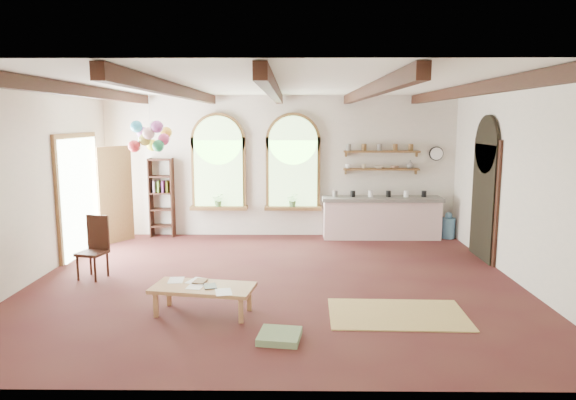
{
  "coord_description": "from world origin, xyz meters",
  "views": [
    {
      "loc": [
        0.31,
        -8.22,
        2.65
      ],
      "look_at": [
        0.22,
        0.6,
        1.27
      ],
      "focal_mm": 32.0,
      "sensor_mm": 36.0,
      "label": 1
    }
  ],
  "objects_px": {
    "coffee_table": "(203,289)",
    "balloon_cluster": "(150,136)",
    "side_chair": "(93,260)",
    "kitchen_counter": "(381,217)"
  },
  "relations": [
    {
      "from": "side_chair",
      "to": "coffee_table",
      "type": "bearing_deg",
      "value": -36.89
    },
    {
      "from": "coffee_table",
      "to": "balloon_cluster",
      "type": "relative_size",
      "value": 1.29
    },
    {
      "from": "kitchen_counter",
      "to": "coffee_table",
      "type": "bearing_deg",
      "value": -124.76
    },
    {
      "from": "kitchen_counter",
      "to": "side_chair",
      "type": "distance_m",
      "value": 6.18
    },
    {
      "from": "side_chair",
      "to": "balloon_cluster",
      "type": "distance_m",
      "value": 2.55
    },
    {
      "from": "side_chair",
      "to": "kitchen_counter",
      "type": "bearing_deg",
      "value": 29.6
    },
    {
      "from": "side_chair",
      "to": "balloon_cluster",
      "type": "height_order",
      "value": "balloon_cluster"
    },
    {
      "from": "coffee_table",
      "to": "side_chair",
      "type": "relative_size",
      "value": 1.4
    },
    {
      "from": "kitchen_counter",
      "to": "balloon_cluster",
      "type": "distance_m",
      "value": 5.33
    },
    {
      "from": "coffee_table",
      "to": "balloon_cluster",
      "type": "xyz_separation_m",
      "value": [
        -1.47,
        2.98,
        2.0
      ]
    }
  ]
}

